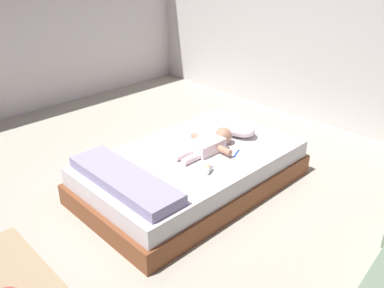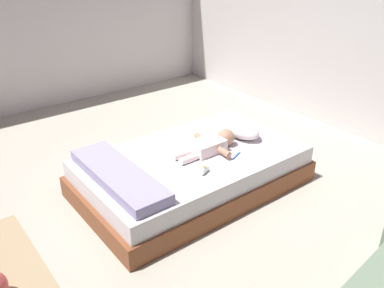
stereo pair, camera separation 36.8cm
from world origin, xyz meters
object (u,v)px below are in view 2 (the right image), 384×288
(pillow, at_px, (240,129))
(baby, at_px, (211,145))
(toothbrush, at_px, (237,155))
(baby_bottle, at_px, (203,169))
(bed, at_px, (192,171))

(pillow, distance_m, baby, 0.44)
(toothbrush, height_order, baby_bottle, baby_bottle)
(pillow, height_order, baby, baby)
(baby, relative_size, toothbrush, 4.71)
(bed, xyz_separation_m, baby_bottle, (0.33, -0.14, 0.22))
(bed, bearing_deg, pillow, 91.20)
(pillow, bearing_deg, baby, -81.01)
(toothbrush, bearing_deg, baby_bottle, -83.20)
(bed, height_order, toothbrush, toothbrush)
(bed, bearing_deg, toothbrush, 46.96)
(toothbrush, xyz_separation_m, baby_bottle, (0.05, -0.44, 0.03))
(toothbrush, distance_m, baby_bottle, 0.44)
(bed, bearing_deg, baby_bottle, -22.21)
(pillow, height_order, toothbrush, pillow)
(baby, bearing_deg, toothbrush, 28.05)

